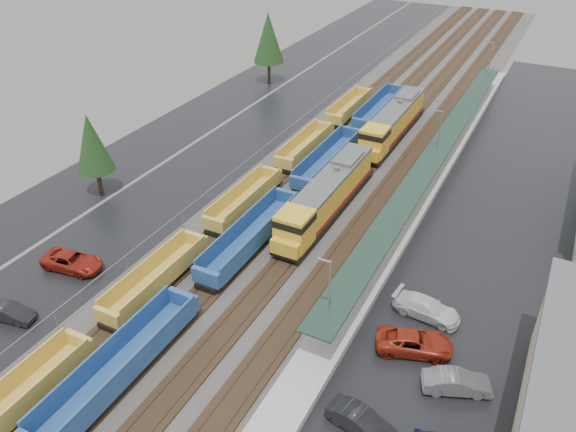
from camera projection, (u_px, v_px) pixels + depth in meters
name	position (u px, v px, depth m)	size (l,w,h in m)	color
ballast_strip	(383.00, 130.00, 75.59)	(20.00, 160.00, 0.08)	#302D2B
trackbed	(383.00, 129.00, 75.53)	(14.60, 160.00, 0.22)	black
west_parking_lot	(284.00, 110.00, 81.41)	(10.00, 160.00, 0.02)	black
west_road	(226.00, 99.00, 85.27)	(9.00, 160.00, 0.02)	black
east_commuter_lot	(519.00, 196.00, 60.77)	(16.00, 100.00, 0.02)	black
station_platform	(433.00, 171.00, 64.06)	(3.00, 80.00, 8.00)	#9E9B93
chainlink_fence	(314.00, 110.00, 77.25)	(0.08, 160.04, 2.02)	gray
tree_west_near	(91.00, 143.00, 58.50)	(3.96, 3.96, 9.00)	#332316
tree_west_far	(268.00, 38.00, 88.18)	(4.84, 4.84, 11.00)	#332316
locomotive_lead	(325.00, 197.00, 55.88)	(2.95, 19.44, 4.40)	black
locomotive_trail	(392.00, 123.00, 71.62)	(2.95, 19.44, 4.40)	black
well_string_yellow	(205.00, 235.00, 52.49)	(2.44, 84.41, 2.16)	#B98F33
well_string_blue	(251.00, 236.00, 52.16)	(2.69, 86.91, 2.39)	navy
parked_car_west_b	(9.00, 312.00, 44.15)	(4.14, 1.44, 1.36)	black
parked_car_west_c	(72.00, 261.00, 49.60)	(5.53, 2.55, 1.54)	maroon
parked_car_east_a	(361.00, 422.00, 35.46)	(4.63, 1.61, 1.52)	black
parked_car_east_b	(414.00, 343.00, 41.24)	(5.65, 2.61, 1.57)	maroon
parked_car_east_c	(427.00, 308.00, 44.40)	(5.39, 2.19, 1.56)	silver
parked_car_east_e	(457.00, 383.00, 38.11)	(4.66, 1.62, 1.53)	#5D6063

